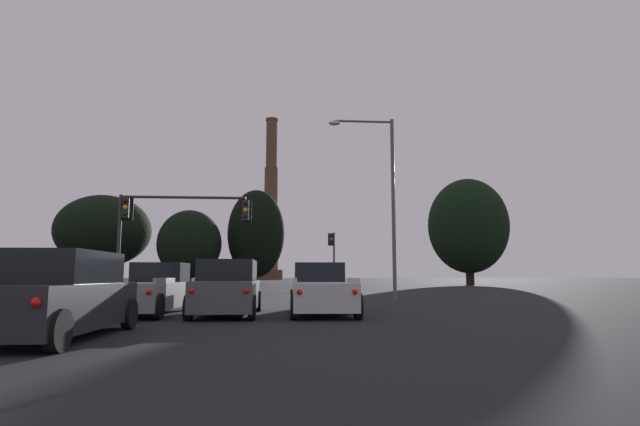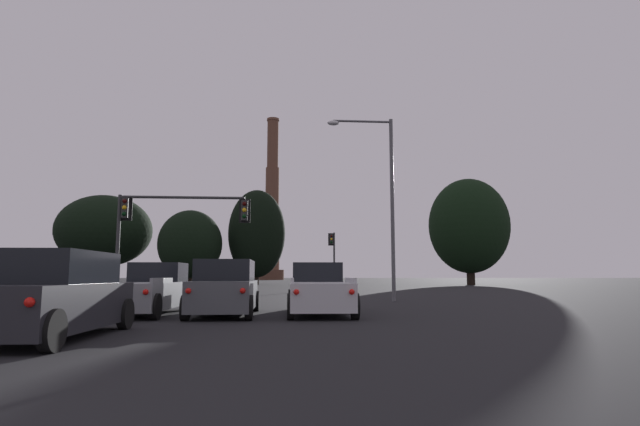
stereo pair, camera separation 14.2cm
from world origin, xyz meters
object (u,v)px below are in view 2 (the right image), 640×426
at_px(pickup_truck_left_lane_front, 147,291).
at_px(traffic_light_far_right, 333,252).
at_px(smokestack, 272,215).
at_px(suv_center_lane_front, 225,289).
at_px(traffic_light_overhead_left, 165,219).
at_px(pickup_truck_right_lane_front, 319,291).
at_px(street_lamp, 383,189).
at_px(suv_left_lane_second, 52,296).

distance_m(pickup_truck_left_lane_front, traffic_light_far_right, 33.14).
bearing_deg(traffic_light_far_right, smokestack, 94.47).
height_order(suv_center_lane_front, traffic_light_overhead_left, traffic_light_overhead_left).
relative_size(traffic_light_overhead_left, traffic_light_far_right, 1.20).
bearing_deg(pickup_truck_right_lane_front, pickup_truck_left_lane_front, 177.88).
bearing_deg(street_lamp, pickup_truck_left_lane_front, -142.04).
xyz_separation_m(suv_center_lane_front, street_lamp, (7.24, 8.78, 5.06)).
relative_size(traffic_light_far_right, street_lamp, 0.57).
bearing_deg(pickup_truck_right_lane_front, traffic_light_far_right, 84.47).
relative_size(pickup_truck_left_lane_front, traffic_light_overhead_left, 0.82).
height_order(pickup_truck_right_lane_front, street_lamp, street_lamp).
distance_m(suv_center_lane_front, suv_left_lane_second, 6.79).
distance_m(traffic_light_overhead_left, traffic_light_far_right, 26.48).
bearing_deg(traffic_light_far_right, pickup_truck_left_lane_front, -107.16).
xyz_separation_m(pickup_truck_right_lane_front, smokestack, (-4.98, 142.93, 19.96)).
height_order(traffic_light_far_right, smokestack, smokestack).
height_order(pickup_truck_right_lane_front, traffic_light_overhead_left, traffic_light_overhead_left).
bearing_deg(traffic_light_far_right, traffic_light_overhead_left, -114.45).
relative_size(pickup_truck_right_lane_front, traffic_light_far_right, 0.98).
height_order(suv_center_lane_front, street_lamp, street_lamp).
height_order(traffic_light_far_right, street_lamp, street_lamp).
xyz_separation_m(pickup_truck_right_lane_front, suv_center_lane_front, (-3.22, -0.59, 0.09)).
height_order(pickup_truck_left_lane_front, suv_left_lane_second, suv_left_lane_second).
height_order(suv_center_lane_front, traffic_light_far_right, traffic_light_far_right).
relative_size(suv_left_lane_second, street_lamp, 0.50).
xyz_separation_m(pickup_truck_right_lane_front, traffic_light_overhead_left, (-7.26, 7.78, 3.38)).
xyz_separation_m(suv_center_lane_front, traffic_light_overhead_left, (-4.05, 8.37, 3.29)).
height_order(suv_left_lane_second, street_lamp, street_lamp).
height_order(pickup_truck_left_lane_front, pickup_truck_right_lane_front, same).
bearing_deg(traffic_light_far_right, street_lamp, -89.21).
relative_size(pickup_truck_left_lane_front, pickup_truck_right_lane_front, 1.00).
height_order(pickup_truck_left_lane_front, traffic_light_overhead_left, traffic_light_overhead_left).
relative_size(suv_left_lane_second, traffic_light_far_right, 0.88).
distance_m(suv_center_lane_front, smokestack, 144.90).
bearing_deg(street_lamp, suv_center_lane_front, -129.49).
bearing_deg(pickup_truck_left_lane_front, traffic_light_overhead_left, 100.50).
bearing_deg(pickup_truck_left_lane_front, suv_left_lane_second, -89.92).
bearing_deg(suv_left_lane_second, suv_center_lane_front, 65.19).
xyz_separation_m(pickup_truck_right_lane_front, suv_left_lane_second, (-6.19, -6.69, 0.09)).
relative_size(pickup_truck_left_lane_front, traffic_light_far_right, 0.98).
bearing_deg(pickup_truck_right_lane_front, street_lamp, 64.94).
bearing_deg(suv_center_lane_front, traffic_light_far_right, 78.08).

